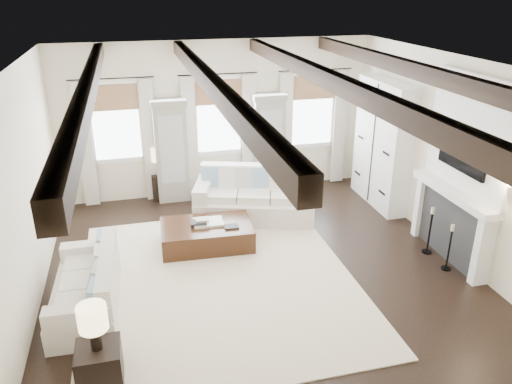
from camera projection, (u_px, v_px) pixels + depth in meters
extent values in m
plane|color=black|center=(265.00, 282.00, 7.61)|extent=(7.50, 7.50, 0.00)
cube|color=white|center=(218.00, 119.00, 10.34)|extent=(6.50, 0.04, 3.20)
cube|color=white|center=(401.00, 372.00, 3.64)|extent=(6.50, 0.04, 3.20)
cube|color=white|center=(16.00, 209.00, 6.25)|extent=(0.04, 7.50, 3.20)
cube|color=white|center=(468.00, 166.00, 7.73)|extent=(0.04, 7.50, 3.20)
cube|color=white|center=(267.00, 69.00, 6.37)|extent=(6.50, 7.50, 0.04)
cube|color=black|center=(88.00, 87.00, 5.92)|extent=(0.16, 7.40, 0.22)
cube|color=black|center=(209.00, 81.00, 6.24)|extent=(0.16, 7.40, 0.22)
cube|color=black|center=(321.00, 76.00, 6.58)|extent=(0.16, 7.40, 0.22)
cube|color=black|center=(419.00, 72.00, 6.91)|extent=(0.16, 7.40, 0.22)
cube|color=white|center=(116.00, 124.00, 9.83)|extent=(0.90, 0.03, 1.45)
cube|color=#906342|center=(113.00, 98.00, 9.57)|extent=(0.94, 0.04, 0.50)
cube|color=beige|center=(85.00, 146.00, 9.74)|extent=(0.28, 0.08, 2.50)
cube|color=beige|center=(150.00, 141.00, 10.03)|extent=(0.28, 0.08, 2.50)
cylinder|color=black|center=(111.00, 79.00, 9.38)|extent=(1.60, 0.02, 0.02)
cube|color=white|center=(218.00, 117.00, 10.29)|extent=(0.90, 0.03, 1.45)
cube|color=#906342|center=(218.00, 92.00, 10.03)|extent=(0.94, 0.04, 0.50)
cube|color=beige|center=(190.00, 138.00, 10.21)|extent=(0.28, 0.08, 2.50)
cube|color=beige|center=(249.00, 134.00, 10.49)|extent=(0.28, 0.08, 2.50)
cylinder|color=black|center=(218.00, 74.00, 9.84)|extent=(1.60, 0.02, 0.02)
cube|color=white|center=(312.00, 111.00, 10.76)|extent=(0.90, 0.03, 1.45)
cube|color=#906342|center=(314.00, 87.00, 10.50)|extent=(0.94, 0.04, 0.50)
cube|color=beige|center=(285.00, 132.00, 10.68)|extent=(0.28, 0.08, 2.50)
cube|color=beige|center=(339.00, 128.00, 10.96)|extent=(0.28, 0.08, 2.50)
cylinder|color=black|center=(316.00, 70.00, 10.31)|extent=(1.60, 0.02, 0.02)
cube|color=#9E9A8D|center=(171.00, 154.00, 10.14)|extent=(0.64, 0.38, 2.00)
cube|color=#B2B7BA|center=(172.00, 150.00, 9.91)|extent=(0.48, 0.02, 1.40)
cube|color=#9E9A8D|center=(168.00, 102.00, 9.73)|extent=(0.70, 0.42, 0.12)
cube|color=#9E9A8D|center=(268.00, 146.00, 10.61)|extent=(0.64, 0.38, 2.00)
cube|color=#B2B7BA|center=(271.00, 142.00, 10.37)|extent=(0.48, 0.02, 1.40)
cube|color=#9E9A8D|center=(269.00, 97.00, 10.20)|extent=(0.70, 0.42, 0.12)
cube|color=#242426|center=(452.00, 227.00, 8.11)|extent=(0.18, 1.50, 1.10)
cube|color=black|center=(449.00, 235.00, 8.17)|extent=(0.10, 0.90, 0.70)
cube|color=white|center=(483.00, 251.00, 7.37)|extent=(0.26, 0.14, 1.10)
cube|color=white|center=(423.00, 207.00, 8.84)|extent=(0.26, 0.14, 1.10)
cube|color=white|center=(454.00, 193.00, 7.86)|extent=(0.32, 1.90, 0.12)
cube|color=white|center=(470.00, 135.00, 7.52)|extent=(0.10, 1.90, 1.80)
cube|color=black|center=(464.00, 151.00, 7.60)|extent=(0.07, 1.10, 0.64)
cylinder|color=#FFD899|center=(512.00, 181.00, 6.71)|extent=(0.10, 0.10, 0.14)
cube|color=silver|center=(382.00, 144.00, 9.92)|extent=(0.40, 1.70, 2.50)
cube|color=black|center=(373.00, 145.00, 9.87)|extent=(0.01, 0.02, 2.40)
cube|color=beige|center=(219.00, 281.00, 7.62)|extent=(4.04, 4.61, 0.02)
cube|color=silver|center=(254.00, 208.00, 9.61)|extent=(2.44, 1.64, 0.43)
cube|color=silver|center=(256.00, 177.00, 9.78)|extent=(2.11, 0.86, 0.53)
cube|color=silver|center=(203.00, 190.00, 9.52)|extent=(0.55, 1.00, 0.28)
cube|color=silver|center=(306.00, 192.00, 9.42)|extent=(0.55, 1.00, 0.28)
cube|color=silver|center=(222.00, 194.00, 9.48)|extent=(0.76, 0.79, 0.15)
cube|color=silver|center=(254.00, 195.00, 9.45)|extent=(0.76, 0.79, 0.15)
cube|color=silver|center=(287.00, 196.00, 9.41)|extent=(0.76, 0.79, 0.15)
cube|color=#7097BA|center=(214.00, 178.00, 9.64)|extent=(0.50, 0.36, 0.47)
cube|color=silver|center=(230.00, 179.00, 9.62)|extent=(0.50, 0.36, 0.47)
cube|color=beige|center=(247.00, 179.00, 9.61)|extent=(0.50, 0.36, 0.47)
cube|color=#7097BA|center=(263.00, 179.00, 9.59)|extent=(0.50, 0.36, 0.47)
cube|color=silver|center=(280.00, 179.00, 9.57)|extent=(0.50, 0.36, 0.47)
cube|color=beige|center=(297.00, 180.00, 9.56)|extent=(0.50, 0.36, 0.47)
cube|color=silver|center=(87.00, 297.00, 6.94)|extent=(0.91, 1.90, 0.36)
cube|color=silver|center=(107.00, 270.00, 6.84)|extent=(0.25, 1.79, 0.45)
cube|color=silver|center=(89.00, 250.00, 7.56)|extent=(0.81, 0.26, 0.23)
cube|color=silver|center=(77.00, 315.00, 6.08)|extent=(0.81, 0.26, 0.23)
cube|color=silver|center=(84.00, 264.00, 7.30)|extent=(0.55, 0.52, 0.13)
cube|color=silver|center=(81.00, 283.00, 6.83)|extent=(0.55, 0.52, 0.13)
cube|color=silver|center=(77.00, 305.00, 6.37)|extent=(0.55, 0.52, 0.13)
cube|color=#7097BA|center=(99.00, 246.00, 7.41)|extent=(0.21, 0.38, 0.39)
cube|color=silver|center=(97.00, 261.00, 7.00)|extent=(0.21, 0.38, 0.39)
cube|color=beige|center=(94.00, 278.00, 6.60)|extent=(0.21, 0.38, 0.39)
cube|color=#7097BA|center=(92.00, 297.00, 6.20)|extent=(0.21, 0.38, 0.39)
cube|color=black|center=(207.00, 235.00, 8.58)|extent=(1.58, 1.03, 0.40)
cube|color=white|center=(208.00, 222.00, 8.55)|extent=(0.52, 0.40, 0.04)
cube|color=#262628|center=(198.00, 222.00, 8.45)|extent=(0.27, 0.21, 0.04)
cube|color=beige|center=(202.00, 219.00, 8.48)|extent=(0.23, 0.18, 0.03)
cube|color=#262628|center=(231.00, 227.00, 8.41)|extent=(0.25, 0.19, 0.03)
cube|color=black|center=(100.00, 366.00, 5.60)|extent=(0.49, 0.49, 0.49)
cylinder|color=black|center=(96.00, 338.00, 5.45)|extent=(0.13, 0.13, 0.27)
cylinder|color=#F9D89E|center=(92.00, 318.00, 5.35)|extent=(0.32, 0.32, 0.29)
cube|color=black|center=(161.00, 186.00, 10.47)|extent=(0.37, 0.37, 0.56)
cylinder|color=black|center=(160.00, 167.00, 10.31)|extent=(0.13, 0.13, 0.28)
cylinder|color=#F9D89E|center=(158.00, 154.00, 10.19)|extent=(0.34, 0.34, 0.30)
cylinder|color=black|center=(446.00, 268.00, 7.96)|extent=(0.16, 0.16, 0.02)
cylinder|color=black|center=(449.00, 250.00, 7.83)|extent=(0.03, 0.03, 0.69)
cylinder|color=beige|center=(453.00, 228.00, 7.68)|extent=(0.06, 0.06, 0.10)
cylinder|color=black|center=(427.00, 252.00, 8.45)|extent=(0.17, 0.17, 0.02)
cylinder|color=black|center=(430.00, 233.00, 8.31)|extent=(0.03, 0.03, 0.73)
cylinder|color=beige|center=(433.00, 211.00, 8.15)|extent=(0.06, 0.06, 0.10)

